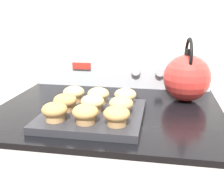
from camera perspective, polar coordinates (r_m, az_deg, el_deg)
wall_back at (r=1.28m, az=2.29°, el=14.17°), size 8.00×0.05×2.40m
control_panel at (r=1.25m, az=1.92°, el=5.56°), size 0.77×0.07×0.16m
muffin_pan at (r=0.89m, az=-3.88°, el=-3.88°), size 0.31×0.31×0.02m
muffin_r0_c0 at (r=0.82m, az=-11.57°, el=-3.07°), size 0.07×0.07×0.05m
muffin_r0_c1 at (r=0.79m, az=-5.44°, el=-3.57°), size 0.07×0.07×0.05m
muffin_r0_c2 at (r=0.77m, az=0.94°, el=-3.96°), size 0.07×0.07×0.05m
muffin_r1_c0 at (r=0.90m, az=-9.50°, el=-1.18°), size 0.07×0.07×0.05m
muffin_r1_c1 at (r=0.88m, az=-3.99°, el=-1.45°), size 0.07×0.07×0.05m
muffin_r1_c2 at (r=0.86m, az=1.86°, el=-1.86°), size 0.07×0.07×0.05m
muffin_r2_c0 at (r=0.99m, az=-7.76°, el=0.50°), size 0.07×0.07×0.05m
muffin_r2_c1 at (r=0.96m, az=-2.79°, el=0.17°), size 0.07×0.07×0.05m
muffin_r2_c2 at (r=0.95m, az=2.72°, el=-0.02°), size 0.07×0.07×0.05m
tea_kettle at (r=1.08m, az=14.96°, el=3.74°), size 0.17×0.20×0.24m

